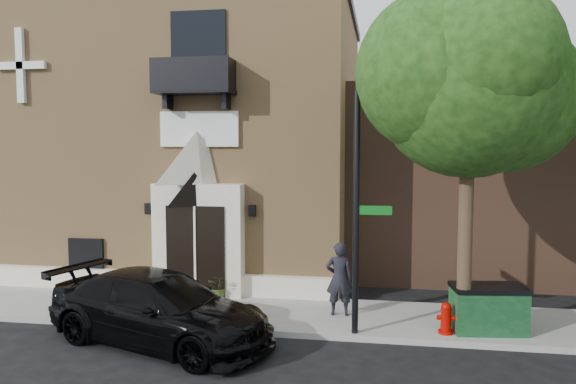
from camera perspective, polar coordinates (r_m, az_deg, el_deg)
name	(u,v)px	position (r m, az deg, el deg)	size (l,w,h in m)	color
ground	(203,333)	(13.85, -8.67, -14.00)	(120.00, 120.00, 0.00)	black
sidewalk	(258,313)	(14.95, -3.10, -12.22)	(42.00, 3.00, 0.15)	gray
church	(192,140)	(21.60, -9.77, 5.25)	(12.20, 11.01, 9.30)	tan
street_tree_left	(471,80)	(13.00, 18.13, 10.81)	(4.97, 4.38, 7.77)	#38281C
black_sedan	(159,309)	(13.15, -12.94, -11.48)	(2.23, 5.47, 1.59)	black
street_sign	(357,213)	(12.76, 7.01, -2.14)	(0.88, 0.88, 5.50)	black
fire_hydrant	(446,318)	(13.61, 15.76, -12.23)	(0.42, 0.33, 0.73)	#960500
dumpster	(488,308)	(13.99, 19.67, -11.05)	(1.76, 1.14, 1.08)	#0E331B
planter	(220,287)	(16.00, -6.97, -9.55)	(0.61, 0.53, 0.68)	#445823
pedestrian_near	(339,279)	(14.38, 5.23, -8.76)	(0.68, 0.45, 1.87)	black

